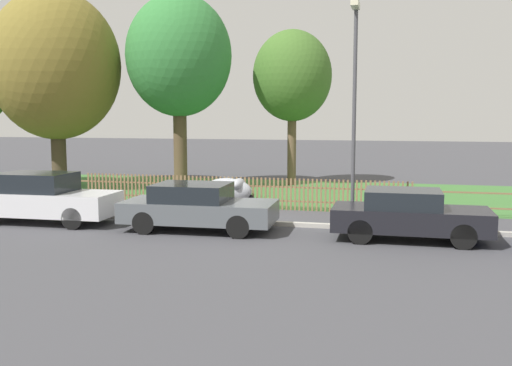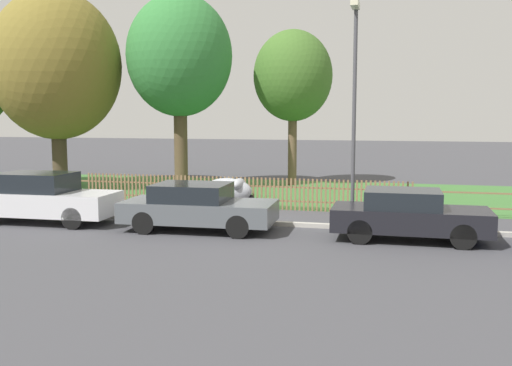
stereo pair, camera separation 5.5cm
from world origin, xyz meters
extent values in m
plane|color=#424247|center=(0.00, 0.00, 0.00)|extent=(120.00, 120.00, 0.00)
cube|color=#B2ADA3|center=(0.00, 0.10, 0.06)|extent=(42.76, 0.20, 0.12)
cube|color=#3D7033|center=(0.00, 7.25, 0.01)|extent=(42.76, 8.76, 0.01)
cube|color=olive|center=(0.00, 2.89, 0.30)|extent=(42.76, 0.03, 0.05)
cube|color=olive|center=(0.00, 2.89, 0.77)|extent=(42.76, 0.03, 0.05)
cube|color=olive|center=(-5.68, 2.87, 0.53)|extent=(0.06, 0.03, 1.07)
cube|color=olive|center=(-5.53, 2.87, 0.53)|extent=(0.06, 0.03, 1.07)
cube|color=olive|center=(-5.39, 2.87, 0.53)|extent=(0.06, 0.03, 1.07)
cube|color=olive|center=(-5.25, 2.87, 0.53)|extent=(0.06, 0.03, 1.07)
cube|color=olive|center=(-5.10, 2.87, 0.53)|extent=(0.06, 0.03, 1.07)
cube|color=olive|center=(-4.96, 2.87, 0.53)|extent=(0.06, 0.03, 1.07)
cube|color=olive|center=(-4.81, 2.87, 0.53)|extent=(0.06, 0.03, 1.07)
cube|color=olive|center=(-4.67, 2.87, 0.53)|extent=(0.06, 0.03, 1.07)
cube|color=olive|center=(-4.53, 2.87, 0.53)|extent=(0.06, 0.03, 1.07)
cube|color=olive|center=(-4.38, 2.87, 0.53)|extent=(0.06, 0.03, 1.07)
cube|color=olive|center=(-4.24, 2.87, 0.53)|extent=(0.06, 0.03, 1.07)
cube|color=olive|center=(-4.10, 2.87, 0.53)|extent=(0.06, 0.03, 1.07)
cube|color=olive|center=(-3.95, 2.87, 0.53)|extent=(0.06, 0.03, 1.07)
cube|color=olive|center=(-3.81, 2.87, 0.53)|extent=(0.06, 0.03, 1.07)
cube|color=olive|center=(-3.66, 2.87, 0.53)|extent=(0.06, 0.03, 1.07)
cube|color=olive|center=(-3.52, 2.87, 0.53)|extent=(0.06, 0.03, 1.07)
cube|color=olive|center=(-3.38, 2.87, 0.53)|extent=(0.06, 0.03, 1.07)
cube|color=olive|center=(-3.23, 2.87, 0.53)|extent=(0.06, 0.03, 1.07)
cube|color=olive|center=(-3.09, 2.87, 0.53)|extent=(0.06, 0.03, 1.07)
cube|color=olive|center=(-2.95, 2.87, 0.53)|extent=(0.06, 0.03, 1.07)
cube|color=olive|center=(-2.80, 2.87, 0.53)|extent=(0.06, 0.03, 1.07)
cube|color=olive|center=(-2.66, 2.87, 0.53)|extent=(0.06, 0.03, 1.07)
cube|color=olive|center=(-2.51, 2.87, 0.53)|extent=(0.06, 0.03, 1.07)
cube|color=olive|center=(-2.37, 2.87, 0.53)|extent=(0.06, 0.03, 1.07)
cube|color=olive|center=(-2.23, 2.87, 0.53)|extent=(0.06, 0.03, 1.07)
cube|color=olive|center=(-2.08, 2.87, 0.53)|extent=(0.06, 0.03, 1.07)
cube|color=olive|center=(-1.94, 2.87, 0.53)|extent=(0.06, 0.03, 1.07)
cube|color=olive|center=(-1.80, 2.87, 0.53)|extent=(0.06, 0.03, 1.07)
cube|color=olive|center=(-1.65, 2.87, 0.53)|extent=(0.06, 0.03, 1.07)
cube|color=olive|center=(-1.51, 2.87, 0.53)|extent=(0.06, 0.03, 1.07)
cube|color=olive|center=(-1.37, 2.87, 0.53)|extent=(0.06, 0.03, 1.07)
cube|color=olive|center=(-1.22, 2.87, 0.53)|extent=(0.06, 0.03, 1.07)
cube|color=olive|center=(-1.08, 2.87, 0.53)|extent=(0.06, 0.03, 1.07)
cube|color=olive|center=(-0.93, 2.87, 0.53)|extent=(0.06, 0.03, 1.07)
cube|color=olive|center=(-0.79, 2.87, 0.53)|extent=(0.06, 0.03, 1.07)
cube|color=olive|center=(-0.65, 2.87, 0.53)|extent=(0.06, 0.03, 1.07)
cube|color=olive|center=(-0.50, 2.87, 0.53)|extent=(0.06, 0.03, 1.07)
cube|color=olive|center=(-0.36, 2.87, 0.53)|extent=(0.06, 0.03, 1.07)
cube|color=olive|center=(-0.22, 2.87, 0.53)|extent=(0.06, 0.03, 1.07)
cube|color=olive|center=(-0.07, 2.87, 0.53)|extent=(0.06, 0.03, 1.07)
cube|color=olive|center=(0.07, 2.87, 0.53)|extent=(0.06, 0.03, 1.07)
cube|color=olive|center=(0.22, 2.87, 0.53)|extent=(0.06, 0.03, 1.07)
cube|color=olive|center=(0.36, 2.87, 0.53)|extent=(0.06, 0.03, 1.07)
cube|color=olive|center=(0.50, 2.87, 0.53)|extent=(0.06, 0.03, 1.07)
cube|color=olive|center=(0.65, 2.87, 0.53)|extent=(0.06, 0.03, 1.07)
cube|color=olive|center=(0.79, 2.87, 0.53)|extent=(0.06, 0.03, 1.07)
cube|color=olive|center=(0.93, 2.87, 0.53)|extent=(0.06, 0.03, 1.07)
cube|color=olive|center=(1.08, 2.87, 0.53)|extent=(0.06, 0.03, 1.07)
cube|color=olive|center=(1.22, 2.87, 0.53)|extent=(0.06, 0.03, 1.07)
cube|color=olive|center=(1.37, 2.87, 0.53)|extent=(0.06, 0.03, 1.07)
cube|color=olive|center=(1.51, 2.87, 0.53)|extent=(0.06, 0.03, 1.07)
cube|color=olive|center=(1.65, 2.87, 0.53)|extent=(0.06, 0.03, 1.07)
cube|color=olive|center=(1.80, 2.87, 0.53)|extent=(0.06, 0.03, 1.07)
cube|color=olive|center=(1.94, 2.87, 0.53)|extent=(0.06, 0.03, 1.07)
cube|color=olive|center=(2.08, 2.87, 0.53)|extent=(0.06, 0.03, 1.07)
cube|color=olive|center=(2.23, 2.87, 0.53)|extent=(0.06, 0.03, 1.07)
cube|color=olive|center=(2.37, 2.87, 0.53)|extent=(0.06, 0.03, 1.07)
cube|color=olive|center=(2.51, 2.87, 0.53)|extent=(0.06, 0.03, 1.07)
cube|color=olive|center=(2.66, 2.87, 0.53)|extent=(0.06, 0.03, 1.07)
cube|color=olive|center=(2.80, 2.87, 0.53)|extent=(0.06, 0.03, 1.07)
cube|color=olive|center=(2.95, 2.87, 0.53)|extent=(0.06, 0.03, 1.07)
cube|color=olive|center=(3.09, 2.87, 0.53)|extent=(0.06, 0.03, 1.07)
cube|color=olive|center=(3.23, 2.87, 0.53)|extent=(0.06, 0.03, 1.07)
cube|color=olive|center=(3.38, 2.87, 0.53)|extent=(0.06, 0.03, 1.07)
cube|color=olive|center=(3.52, 2.87, 0.53)|extent=(0.06, 0.03, 1.07)
cube|color=olive|center=(3.66, 2.87, 0.53)|extent=(0.06, 0.03, 1.07)
cube|color=olive|center=(3.81, 2.87, 0.53)|extent=(0.06, 0.03, 1.07)
cube|color=olive|center=(3.95, 2.87, 0.53)|extent=(0.06, 0.03, 1.07)
cube|color=olive|center=(4.10, 2.87, 0.53)|extent=(0.06, 0.03, 1.07)
cube|color=olive|center=(4.24, 2.87, 0.53)|extent=(0.06, 0.03, 1.07)
cube|color=olive|center=(4.38, 2.87, 0.53)|extent=(0.06, 0.03, 1.07)
cube|color=olive|center=(4.53, 2.87, 0.53)|extent=(0.06, 0.03, 1.07)
cube|color=olive|center=(4.67, 2.87, 0.53)|extent=(0.06, 0.03, 1.07)
cube|color=olive|center=(4.81, 2.87, 0.53)|extent=(0.06, 0.03, 1.07)
cube|color=olive|center=(4.96, 2.87, 0.53)|extent=(0.06, 0.03, 1.07)
cube|color=olive|center=(5.10, 2.87, 0.53)|extent=(0.06, 0.03, 1.07)
cube|color=olive|center=(5.25, 2.87, 0.53)|extent=(0.06, 0.03, 1.07)
cube|color=olive|center=(5.39, 2.87, 0.53)|extent=(0.06, 0.03, 1.07)
cube|color=olive|center=(5.53, 2.87, 0.53)|extent=(0.06, 0.03, 1.07)
cube|color=olive|center=(5.68, 2.87, 0.53)|extent=(0.06, 0.03, 1.07)
cube|color=silver|center=(-4.80, -1.13, 0.59)|extent=(4.38, 1.77, 0.66)
cube|color=black|center=(-5.01, -1.14, 1.20)|extent=(2.13, 1.53, 0.55)
cylinder|color=black|center=(-3.48, -0.35, 0.31)|extent=(0.62, 0.16, 0.61)
cylinder|color=black|center=(-3.43, -1.83, 0.31)|extent=(0.62, 0.16, 0.61)
cylinder|color=black|center=(-6.17, -0.44, 0.31)|extent=(0.62, 0.16, 0.61)
cube|color=#51565B|center=(0.00, -1.08, 0.53)|extent=(4.20, 1.95, 0.55)
cube|color=black|center=(-0.20, -1.09, 1.05)|extent=(2.04, 1.69, 0.47)
cylinder|color=black|center=(1.25, -0.21, 0.30)|extent=(0.61, 0.16, 0.61)
cylinder|color=black|center=(1.31, -1.85, 0.30)|extent=(0.61, 0.16, 0.61)
cylinder|color=black|center=(-1.31, -0.31, 0.30)|extent=(0.61, 0.16, 0.61)
cylinder|color=black|center=(-1.24, -1.95, 0.30)|extent=(0.61, 0.16, 0.61)
cube|color=black|center=(5.56, -0.99, 0.54)|extent=(3.86, 1.67, 0.57)
cube|color=black|center=(5.36, -0.99, 1.05)|extent=(1.86, 1.49, 0.45)
cylinder|color=black|center=(6.74, -0.23, 0.30)|extent=(0.61, 0.15, 0.61)
cylinder|color=black|center=(6.75, -1.72, 0.30)|extent=(0.61, 0.15, 0.61)
cylinder|color=black|center=(4.36, -0.25, 0.30)|extent=(0.61, 0.15, 0.61)
cylinder|color=black|center=(4.37, -1.74, 0.30)|extent=(0.61, 0.15, 0.61)
cylinder|color=black|center=(0.44, 2.16, 0.31)|extent=(0.63, 0.11, 0.63)
cylinder|color=black|center=(-0.83, 2.17, 0.31)|extent=(0.63, 0.11, 0.63)
ellipsoid|color=#9EA0A8|center=(-0.19, 2.17, 0.67)|extent=(1.67, 0.71, 0.85)
ellipsoid|color=#9EA0A8|center=(0.20, 2.16, 0.90)|extent=(0.39, 0.87, 0.39)
cylinder|color=#473828|center=(-8.73, 5.75, 1.76)|extent=(0.61, 0.61, 3.52)
ellipsoid|color=olive|center=(-8.73, 5.75, 5.21)|extent=(5.35, 5.35, 6.15)
cylinder|color=brown|center=(-3.80, 7.17, 2.12)|extent=(0.57, 0.57, 4.24)
ellipsoid|color=#337A38|center=(-3.80, 7.17, 5.63)|extent=(4.41, 4.41, 5.08)
cylinder|color=brown|center=(0.53, 9.79, 1.90)|extent=(0.39, 0.39, 3.79)
ellipsoid|color=#426B28|center=(0.53, 9.79, 4.91)|extent=(3.52, 3.52, 4.04)
cylinder|color=#47474C|center=(3.99, 0.69, 3.00)|extent=(0.11, 0.11, 5.99)
cube|color=beige|center=(3.99, 0.34, 6.09)|extent=(0.20, 0.76, 0.18)
camera|label=1|loc=(5.23, -15.57, 3.09)|focal=40.00mm
camera|label=2|loc=(5.28, -15.56, 3.09)|focal=40.00mm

